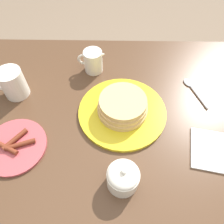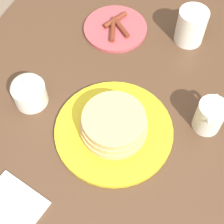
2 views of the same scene
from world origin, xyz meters
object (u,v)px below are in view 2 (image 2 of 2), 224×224
at_px(pancake_plate, 114,127).
at_px(sugar_bowl, 29,92).
at_px(creamer_pitcher, 210,116).
at_px(side_plate_bacon, 115,28).
at_px(coffee_mug, 191,25).

height_order(pancake_plate, sugar_bowl, sugar_bowl).
bearing_deg(creamer_pitcher, side_plate_bacon, 57.23).
bearing_deg(side_plate_bacon, creamer_pitcher, -122.77).
relative_size(side_plate_bacon, creamer_pitcher, 1.76).
xyz_separation_m(pancake_plate, side_plate_bacon, (0.32, 0.13, -0.02)).
bearing_deg(coffee_mug, pancake_plate, 168.04).
relative_size(coffee_mug, sugar_bowl, 1.34).
relative_size(pancake_plate, side_plate_bacon, 1.53).
height_order(coffee_mug, creamer_pitcher, coffee_mug).
height_order(pancake_plate, creamer_pitcher, creamer_pitcher).
distance_m(side_plate_bacon, coffee_mug, 0.22).
height_order(side_plate_bacon, creamer_pitcher, creamer_pitcher).
height_order(pancake_plate, coffee_mug, coffee_mug).
bearing_deg(creamer_pitcher, pancake_plate, 117.89).
distance_m(pancake_plate, creamer_pitcher, 0.23).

